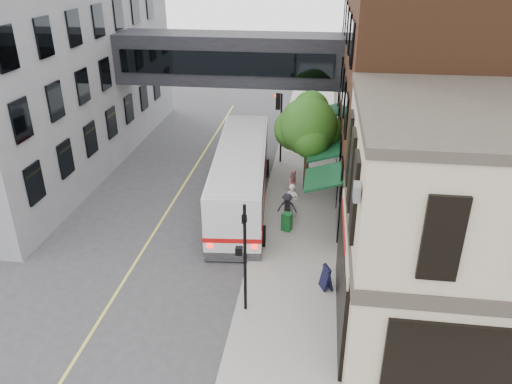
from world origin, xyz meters
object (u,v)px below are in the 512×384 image
(pedestrian_c, at_px, (287,207))
(sandwich_board, at_px, (326,278))
(bus, at_px, (241,174))
(newspaper_box, at_px, (287,222))
(pedestrian_b, at_px, (294,184))
(pedestrian_a, at_px, (292,202))

(pedestrian_c, height_order, sandwich_board, pedestrian_c)
(bus, distance_m, newspaper_box, 4.07)
(pedestrian_b, bearing_deg, pedestrian_a, -106.15)
(bus, xyz_separation_m, pedestrian_a, (2.84, -1.56, -0.70))
(bus, bearing_deg, pedestrian_a, -28.74)
(bus, relative_size, newspaper_box, 13.07)
(pedestrian_c, xyz_separation_m, newspaper_box, (0.07, -0.95, -0.30))
(pedestrian_a, relative_size, pedestrian_b, 1.17)
(bus, relative_size, pedestrian_c, 7.90)
(pedestrian_a, relative_size, newspaper_box, 2.03)
(pedestrian_c, bearing_deg, pedestrian_b, 85.52)
(pedestrian_c, distance_m, sandwich_board, 5.81)
(pedestrian_b, bearing_deg, bus, -179.11)
(pedestrian_a, xyz_separation_m, newspaper_box, (-0.13, -1.25, -0.47))
(pedestrian_b, bearing_deg, newspaper_box, -108.53)
(bus, height_order, pedestrian_b, bus)
(newspaper_box, bearing_deg, pedestrian_b, 107.72)
(bus, xyz_separation_m, pedestrian_c, (2.64, -1.86, -0.87))
(pedestrian_b, distance_m, sandwich_board, 8.44)
(pedestrian_a, bearing_deg, pedestrian_c, -105.42)
(bus, distance_m, pedestrian_b, 3.05)
(pedestrian_b, height_order, sandwich_board, pedestrian_b)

